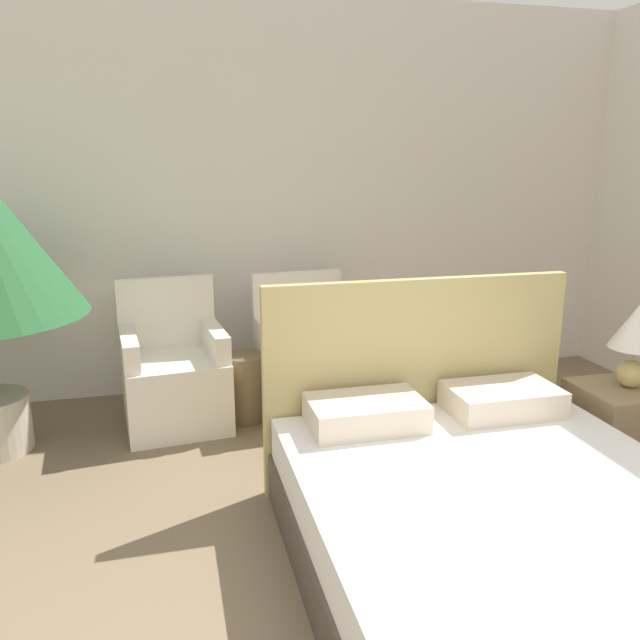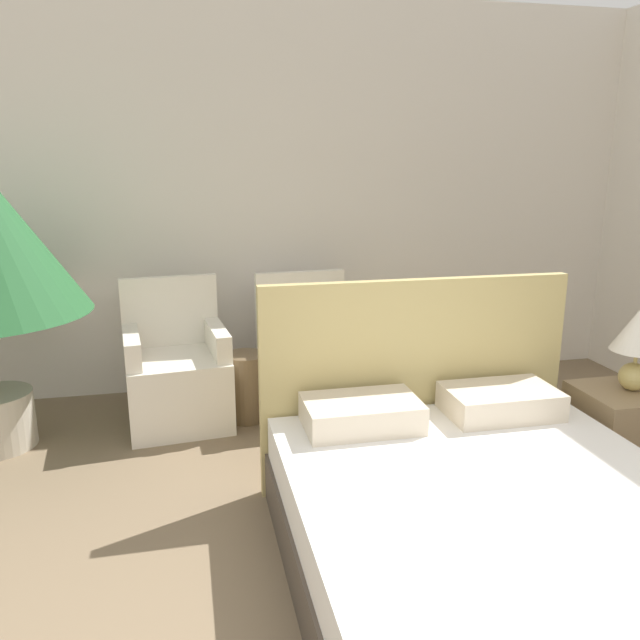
# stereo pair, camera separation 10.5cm
# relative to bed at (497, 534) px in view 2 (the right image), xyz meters

# --- Properties ---
(wall_back) EXTENTS (10.00, 0.06, 2.90)m
(wall_back) POSITION_rel_bed_xyz_m (-0.39, 2.73, 1.19)
(wall_back) COLOR silver
(wall_back) RESTS_ON ground_plane
(bed) EXTENTS (1.69, 2.12, 1.14)m
(bed) POSITION_rel_bed_xyz_m (0.00, 0.00, 0.00)
(bed) COLOR #4C4238
(bed) RESTS_ON ground_plane
(armchair_near_window_left) EXTENTS (0.72, 0.71, 0.96)m
(armchair_near_window_left) POSITION_rel_bed_xyz_m (-1.28, 2.04, 0.05)
(armchair_near_window_left) COLOR silver
(armchair_near_window_left) RESTS_ON ground_plane
(armchair_near_window_right) EXTENTS (0.70, 0.69, 0.96)m
(armchair_near_window_right) POSITION_rel_bed_xyz_m (-0.36, 2.04, 0.05)
(armchair_near_window_right) COLOR silver
(armchair_near_window_right) RESTS_ON ground_plane
(nightstand) EXTENTS (0.50, 0.46, 0.51)m
(nightstand) POSITION_rel_bed_xyz_m (1.15, 0.74, -0.00)
(nightstand) COLOR #937A56
(nightstand) RESTS_ON ground_plane
(table_lamp) EXTENTS (0.28, 0.28, 0.47)m
(table_lamp) POSITION_rel_bed_xyz_m (1.18, 0.74, 0.56)
(table_lamp) COLOR tan
(table_lamp) RESTS_ON nightstand
(side_table) EXTENTS (0.29, 0.29, 0.47)m
(side_table) POSITION_rel_bed_xyz_m (-0.82, 2.00, -0.03)
(side_table) COLOR brown
(side_table) RESTS_ON ground_plane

